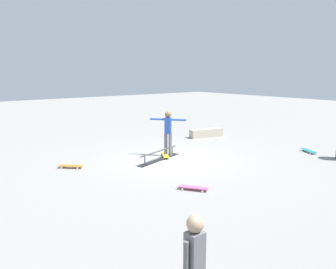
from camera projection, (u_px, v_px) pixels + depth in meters
ground_plane at (172, 159)px, 12.06m from camera, size 60.00×60.00×0.00m
grind_rail at (159, 156)px, 11.96m from camera, size 2.21×0.89×0.35m
skate_ledge at (206, 133)px, 16.18m from camera, size 1.71×0.78×0.39m
skater_main at (168, 130)px, 12.35m from camera, size 0.91×1.12×1.69m
skateboard_main at (165, 155)px, 12.36m from camera, size 0.57×0.79×0.09m
bystander_grey_shirt at (194, 268)px, 3.90m from camera, size 0.34×0.21×1.51m
loose_skateboard_teal at (309, 151)px, 13.09m from camera, size 0.53×0.81×0.09m
loose_skateboard_orange at (71, 166)px, 10.95m from camera, size 0.70×0.71×0.09m
loose_skateboard_pink at (193, 187)px, 8.91m from camera, size 0.61×0.78×0.09m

